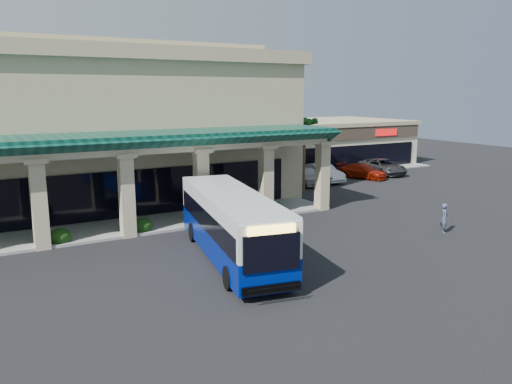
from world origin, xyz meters
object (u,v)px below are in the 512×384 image
transit_bus (231,226)px  pedestrian (445,218)px  car_gray (382,167)px  car_white (322,173)px  car_silver (305,175)px  car_red (362,171)px

transit_bus → pedestrian: transit_bus is taller
pedestrian → car_gray: size_ratio=0.31×
pedestrian → car_white: size_ratio=0.35×
car_white → car_gray: 7.67m
transit_bus → car_silver: bearing=55.7°
car_white → car_gray: bearing=2.9°
transit_bus → car_gray: size_ratio=2.10×
transit_bus → car_gray: 29.11m
car_gray → car_red: bearing=-159.5°
pedestrian → car_silver: bearing=32.6°
pedestrian → car_gray: pedestrian is taller
car_silver → car_white: size_ratio=0.98×
car_white → car_red: bearing=-6.9°
car_silver → car_gray: (9.86, 0.80, -0.05)m
car_red → car_white: bearing=149.0°
car_white → car_gray: (7.66, 0.33, -0.04)m
transit_bus → pedestrian: bearing=1.8°
car_white → car_gray: size_ratio=0.89×
car_white → transit_bus: bearing=-137.8°
transit_bus → car_silver: size_ratio=2.43×
transit_bus → car_white: transit_bus is taller
transit_bus → car_red: size_ratio=2.46×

